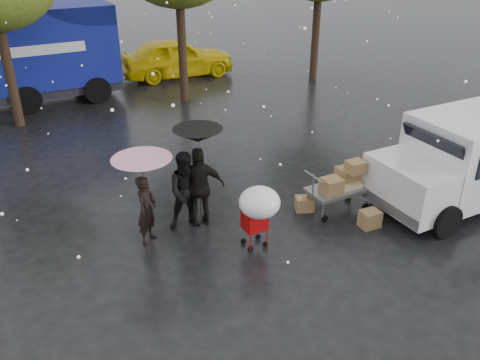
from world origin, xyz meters
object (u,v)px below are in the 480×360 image
shopping_cart (259,205)px  white_van (474,156)px  person_black (200,187)px  yellow_taxi (177,57)px  person_pink (147,210)px  vendor_cart (342,182)px  blue_truck (6,58)px

shopping_cart → white_van: 5.69m
person_black → white_van: size_ratio=0.38×
white_van → yellow_taxi: white_van is taller
person_pink → yellow_taxi: (5.32, 11.91, 0.07)m
shopping_cart → person_black: bearing=113.6°
person_black → yellow_taxi: 12.47m
white_van → yellow_taxi: size_ratio=1.00×
white_van → yellow_taxi: bearing=99.4°
person_pink → vendor_cart: (4.50, -0.82, -0.05)m
person_black → white_van: bearing=177.3°
shopping_cart → blue_truck: bearing=105.5°
person_pink → yellow_taxi: size_ratio=0.31×
white_van → person_black: bearing=162.7°
vendor_cart → yellow_taxi: size_ratio=0.31×
person_black → yellow_taxi: bearing=-94.3°
person_pink → blue_truck: (-1.52, 11.01, 0.98)m
vendor_cart → person_black: bearing=164.0°
person_black → yellow_taxi: person_black is taller
yellow_taxi → person_black: bearing=165.1°
vendor_cart → yellow_taxi: (0.82, 12.72, 0.11)m
shopping_cart → blue_truck: blue_truck is taller
shopping_cart → white_van: white_van is taller
vendor_cart → yellow_taxi: yellow_taxi is taller
person_pink → person_black: (1.28, 0.11, 0.17)m
white_van → blue_truck: size_ratio=0.59×
white_van → shopping_cart: bearing=175.1°
person_pink → shopping_cart: size_ratio=1.06×
yellow_taxi → shopping_cart: bearing=169.7°
person_black → person_pink: bearing=19.6°
person_pink → white_van: (7.60, -1.86, 0.39)m
vendor_cart → blue_truck: size_ratio=0.18×
yellow_taxi → white_van: bearing=-166.6°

